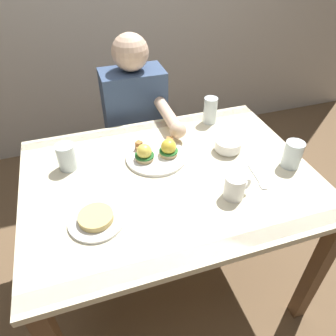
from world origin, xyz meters
TOP-DOWN VIEW (x-y plane):
  - ground_plane at (0.00, 0.00)m, footprint 6.00×6.00m
  - dining_table at (0.00, 0.00)m, footprint 1.20×0.90m
  - eggs_benedict_plate at (-0.02, 0.13)m, footprint 0.27×0.27m
  - fruit_bowl at (0.31, 0.08)m, footprint 0.12×0.12m
  - coffee_mug at (0.19, -0.19)m, footprint 0.11×0.08m
  - fork at (0.34, -0.14)m, footprint 0.03×0.16m
  - water_glass_near at (0.33, 0.35)m, footprint 0.07×0.07m
  - water_glass_far at (-0.40, 0.18)m, footprint 0.08×0.08m
  - water_glass_extra at (0.51, -0.10)m, footprint 0.08×0.08m
  - side_plate at (-0.33, -0.16)m, footprint 0.20×0.20m
  - diner_person at (-0.00, 0.60)m, footprint 0.34×0.54m

SIDE VIEW (x-z plane):
  - ground_plane at x=0.00m, z-range 0.00..0.00m
  - dining_table at x=0.00m, z-range 0.26..1.00m
  - diner_person at x=0.00m, z-range 0.08..1.22m
  - fork at x=0.34m, z-range 0.74..0.74m
  - side_plate at x=-0.33m, z-range 0.74..0.77m
  - eggs_benedict_plate at x=-0.02m, z-range 0.72..0.81m
  - fruit_bowl at x=0.31m, z-range 0.74..0.80m
  - water_glass_extra at x=0.51m, z-range 0.73..0.85m
  - coffee_mug at x=0.19m, z-range 0.74..0.84m
  - water_glass_far at x=-0.40m, z-range 0.73..0.85m
  - water_glass_near at x=0.33m, z-range 0.73..0.87m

